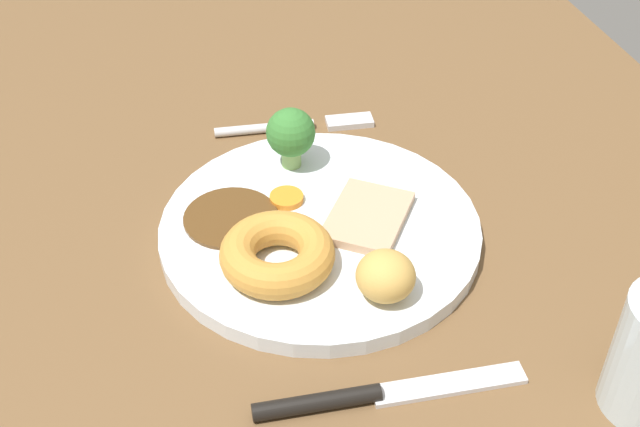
{
  "coord_description": "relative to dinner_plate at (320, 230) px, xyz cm",
  "views": [
    {
      "loc": [
        44.87,
        -10.84,
        47.2
      ],
      "look_at": [
        -3.43,
        1.43,
        6.0
      ],
      "focal_mm": 45.67,
      "sensor_mm": 36.0,
      "label": 1
    }
  ],
  "objects": [
    {
      "name": "dining_table",
      "position": [
        3.43,
        -1.43,
        -2.5
      ],
      "size": [
        120.0,
        84.0,
        3.6
      ],
      "primitive_type": "cube",
      "color": "brown",
      "rests_on": "ground"
    },
    {
      "name": "dinner_plate",
      "position": [
        0.0,
        0.0,
        0.0
      ],
      "size": [
        25.85,
        25.85,
        1.4
      ],
      "primitive_type": "cylinder",
      "color": "white",
      "rests_on": "dining_table"
    },
    {
      "name": "gravy_pool",
      "position": [
        -2.28,
        -6.86,
        0.85
      ],
      "size": [
        7.65,
        7.65,
        0.3
      ],
      "primitive_type": "cylinder",
      "color": "#563819",
      "rests_on": "dinner_plate"
    },
    {
      "name": "meat_slice_main",
      "position": [
        0.66,
        3.78,
        1.1
      ],
      "size": [
        9.79,
        9.23,
        0.8
      ],
      "primitive_type": "cube",
      "rotation": [
        0.0,
        0.0,
        2.54
      ],
      "color": "tan",
      "rests_on": "dinner_plate"
    },
    {
      "name": "yorkshire_pudding",
      "position": [
        4.21,
        -4.35,
        2.07
      ],
      "size": [
        8.68,
        8.68,
        2.73
      ],
      "primitive_type": "torus",
      "color": "#C68938",
      "rests_on": "dinner_plate"
    },
    {
      "name": "roast_potato_left",
      "position": [
        8.87,
        2.59,
        2.49
      ],
      "size": [
        4.76,
        4.74,
        3.58
      ],
      "primitive_type": "ellipsoid",
      "rotation": [
        0.0,
        0.0,
        4.81
      ],
      "color": "tan",
      "rests_on": "dinner_plate"
    },
    {
      "name": "carrot_coin_front",
      "position": [
        -3.48,
        -1.98,
        0.97
      ],
      "size": [
        2.81,
        2.81,
        0.54
      ],
      "primitive_type": "cylinder",
      "color": "orange",
      "rests_on": "dinner_plate"
    },
    {
      "name": "broccoli_floret",
      "position": [
        -8.33,
        -0.46,
        3.93
      ],
      "size": [
        4.25,
        4.25,
        5.52
      ],
      "color": "#8CB766",
      "rests_on": "dinner_plate"
    },
    {
      "name": "fork",
      "position": [
        -15.72,
        2.01,
        -0.31
      ],
      "size": [
        2.69,
        15.32,
        0.9
      ],
      "rotation": [
        0.0,
        0.0,
        1.49
      ],
      "color": "silver",
      "rests_on": "dining_table"
    },
    {
      "name": "knife",
      "position": [
        16.65,
        -1.07,
        -0.25
      ],
      "size": [
        2.38,
        18.55,
        1.2
      ],
      "rotation": [
        0.0,
        0.0,
        1.52
      ],
      "color": "black",
      "rests_on": "dining_table"
    }
  ]
}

